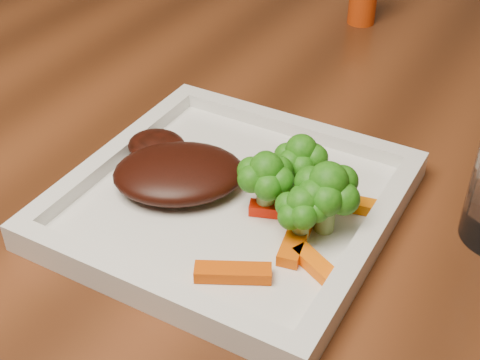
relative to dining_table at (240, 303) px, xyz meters
The scene contains 13 objects.
dining_table is the anchor object (origin of this frame).
plate 0.45m from the dining_table, 62.69° to the right, with size 0.27×0.27×0.01m, color white.
steak 0.46m from the dining_table, 74.54° to the right, with size 0.12×0.09×0.03m, color black.
broccoli_0 0.48m from the dining_table, 47.28° to the right, with size 0.05×0.05×0.07m, color #196410, non-canonical shape.
broccoli_1 0.51m from the dining_table, 46.50° to the right, with size 0.06×0.06×0.06m, color #126B11, non-canonical shape.
broccoli_2 0.51m from the dining_table, 51.10° to the right, with size 0.05×0.05×0.06m, color #327012, non-canonical shape.
broccoli_3 0.49m from the dining_table, 55.74° to the right, with size 0.05×0.05×0.06m, color #2E6C12, non-canonical shape.
carrot_0 0.51m from the dining_table, 61.55° to the right, with size 0.06×0.02×0.01m, color #C74403.
carrot_1 0.52m from the dining_table, 50.16° to the right, with size 0.05×0.01×0.01m, color #F96204.
carrot_3 0.48m from the dining_table, 38.58° to the right, with size 0.05×0.01×0.01m, color #DA6403.
carrot_4 0.44m from the dining_table, 50.30° to the right, with size 0.06×0.02×0.01m, color #FF2104.
carrot_5 0.49m from the dining_table, 51.79° to the right, with size 0.06×0.02×0.01m, color #D34F03.
carrot_6 0.47m from the dining_table, 53.61° to the right, with size 0.05×0.01×0.01m, color red.
Camera 1 is at (0.45, -0.62, 1.13)m, focal length 50.00 mm.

